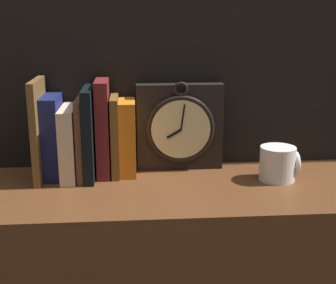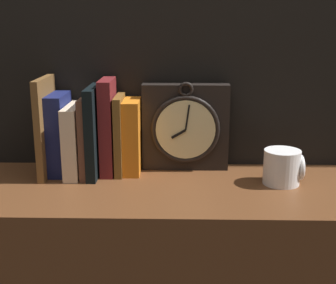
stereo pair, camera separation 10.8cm
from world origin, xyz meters
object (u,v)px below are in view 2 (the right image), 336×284
book_slot0_brown (46,127)px  book_slot2_cream (75,140)px  book_slot5_maroon (108,127)px  mug (283,167)px  clock (185,127)px  book_slot7_orange (132,136)px  book_slot3_brown (86,136)px  book_slot4_black (94,131)px  book_slot1_navy (60,134)px  book_slot6_brown (120,135)px

book_slot0_brown → book_slot2_cream: size_ratio=1.39×
book_slot5_maroon → mug: 0.45m
clock → book_slot7_orange: (-0.14, -0.03, -0.02)m
book_slot3_brown → mug: bearing=-7.6°
book_slot0_brown → book_slot4_black: (0.12, 0.00, -0.01)m
book_slot2_cream → book_slot5_maroon: 0.09m
book_slot1_navy → book_slot4_black: bearing=-8.9°
book_slot0_brown → book_slot6_brown: size_ratio=1.23×
book_slot1_navy → book_slot6_brown: 0.15m
book_slot3_brown → clock: bearing=10.3°
book_slot5_maroon → book_slot2_cream: bearing=-169.4°
book_slot2_cream → book_slot4_black: (0.05, -0.00, 0.02)m
book_slot2_cream → mug: size_ratio=1.90×
book_slot6_brown → book_slot7_orange: 0.03m
book_slot6_brown → clock: bearing=10.8°
book_slot2_cream → book_slot6_brown: 0.11m
book_slot1_navy → book_slot2_cream: book_slot1_navy is taller
book_slot4_black → book_slot6_brown: 0.07m
book_slot0_brown → book_slot6_brown: 0.19m
book_slot2_cream → mug: book_slot2_cream is taller
clock → book_slot7_orange: 0.14m
book_slot0_brown → book_slot6_brown: (0.18, 0.02, -0.02)m
book_slot2_cream → book_slot4_black: size_ratio=0.79×
book_slot0_brown → book_slot3_brown: size_ratio=1.23×
book_slot1_navy → mug: bearing=-7.8°
book_slot7_orange → mug: (0.37, -0.08, -0.05)m
book_slot2_cream → book_slot3_brown: book_slot3_brown is taller
book_slot3_brown → book_slot5_maroon: size_ratio=0.83×
book_slot7_orange → book_slot3_brown: bearing=-171.1°
book_slot4_black → book_slot7_orange: 0.10m
book_slot5_maroon → book_slot6_brown: book_slot5_maroon is taller
book_slot5_maroon → book_slot6_brown: 0.04m
book_slot0_brown → book_slot6_brown: book_slot0_brown is taller
clock → book_slot0_brown: (-0.35, -0.05, 0.01)m
book_slot2_cream → book_slot3_brown: (0.03, 0.00, 0.01)m
book_slot1_navy → book_slot5_maroon: (0.12, 0.00, 0.02)m
book_slot0_brown → book_slot3_brown: bearing=2.3°
book_slot1_navy → book_slot6_brown: (0.15, 0.00, -0.00)m
clock → book_slot1_navy: 0.32m
book_slot6_brown → book_slot2_cream: bearing=-172.0°
mug → book_slot1_navy: bearing=172.2°
book_slot6_brown → book_slot5_maroon: bearing=-179.7°
book_slot2_cream → book_slot6_brown: size_ratio=0.89×
book_slot3_brown → mug: 0.49m
book_slot2_cream → book_slot1_navy: bearing=162.5°
book_slot2_cream → mug: 0.52m
book_slot2_cream → book_slot6_brown: book_slot6_brown is taller
book_slot2_cream → book_slot4_black: 0.06m
clock → book_slot2_cream: (-0.28, -0.05, -0.02)m
book_slot2_cream → book_slot3_brown: bearing=4.6°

